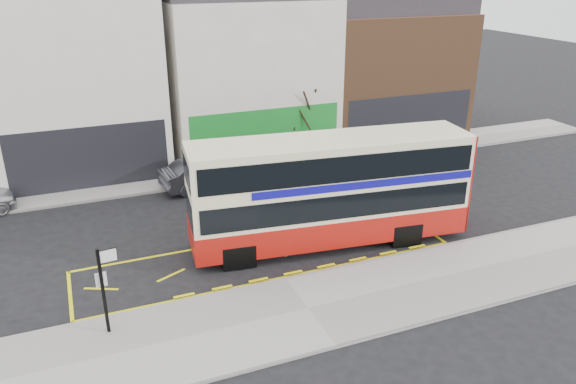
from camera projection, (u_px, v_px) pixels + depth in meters
name	position (u px, v px, depth m)	size (l,w,h in m)	color
ground	(282.00, 277.00, 19.87)	(120.00, 120.00, 0.00)	black
pavement	(308.00, 310.00, 17.87)	(40.00, 4.00, 0.15)	#A49F9B
kerb	(285.00, 280.00, 19.52)	(40.00, 0.15, 0.15)	gray
far_pavement	(204.00, 174.00, 29.26)	(50.00, 3.00, 0.15)	#A49F9B
road_markings	(266.00, 257.00, 21.24)	(14.00, 3.40, 0.01)	#F9F00D
terrace_left	(74.00, 67.00, 28.76)	(8.00, 8.01, 11.80)	silver
terrace_green_shop	(242.00, 61.00, 31.99)	(9.00, 8.01, 11.30)	white
terrace_right	(379.00, 60.00, 35.31)	(9.00, 8.01, 10.30)	brown
double_decker_bus	(331.00, 190.00, 21.48)	(10.99, 3.70, 4.30)	#F2EAB8
bus_stop_post	(104.00, 282.00, 16.12)	(0.69, 0.14, 2.76)	black
car_grey	(209.00, 172.00, 27.51)	(1.63, 4.69, 1.54)	#3B3D42
car_white	(361.00, 156.00, 29.86)	(2.06, 5.06, 1.47)	white
street_tree_right	(301.00, 97.00, 30.41)	(2.39, 2.39, 5.16)	#342517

